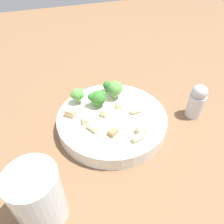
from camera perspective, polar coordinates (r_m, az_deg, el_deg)
name	(u,v)px	position (r m, az deg, el deg)	size (l,w,h in m)	color
ground_plane	(112,125)	(0.52, 0.00, -3.52)	(2.00, 2.00, 0.00)	brown
pasta_bowl	(112,120)	(0.51, 0.00, -1.98)	(0.25, 0.25, 0.03)	silver
broccoli_floret_0	(78,94)	(0.53, -8.97, 4.55)	(0.03, 0.03, 0.04)	#9EC175
broccoli_floret_1	(98,98)	(0.52, -3.70, 3.80)	(0.04, 0.04, 0.04)	#84AD60
broccoli_floret_2	(107,86)	(0.57, -1.19, 6.88)	(0.03, 0.02, 0.03)	#84AD60
broccoli_floret_3	(116,88)	(0.54, 0.93, 6.30)	(0.04, 0.04, 0.05)	#9EC175
rigatoni_0	(141,129)	(0.46, 7.71, -4.41)	(0.02, 0.02, 0.02)	beige
rigatoni_1	(136,110)	(0.51, 6.41, 0.48)	(0.01, 0.01, 0.03)	beige
rigatoni_2	(84,119)	(0.49, -7.29, -1.75)	(0.01, 0.01, 0.02)	beige
rigatoni_3	(119,105)	(0.52, 1.79, 1.91)	(0.01, 0.01, 0.02)	beige
rigatoni_4	(92,127)	(0.47, -5.12, -4.03)	(0.01, 0.01, 0.03)	beige
rigatoni_5	(106,111)	(0.50, -1.63, 0.31)	(0.02, 0.02, 0.03)	beige
rigatoni_6	(138,137)	(0.45, 6.94, -6.53)	(0.01, 0.01, 0.03)	beige
chicken_chunk_0	(113,132)	(0.46, 0.20, -5.28)	(0.02, 0.01, 0.01)	#A87A4C
chicken_chunk_1	(71,112)	(0.51, -10.70, -0.01)	(0.02, 0.02, 0.02)	tan
drinking_glass	(39,199)	(0.38, -18.57, -20.78)	(0.08, 0.08, 0.11)	silver
pepper_shaker	(197,101)	(0.56, 21.29, 2.73)	(0.04, 0.04, 0.09)	silver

